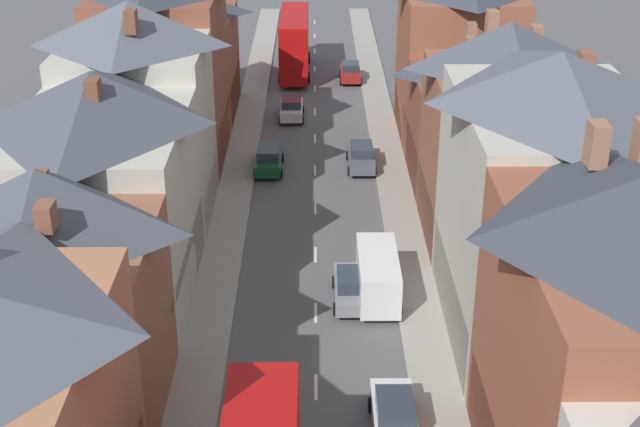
% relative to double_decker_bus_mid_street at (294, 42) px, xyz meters
% --- Properties ---
extents(pavement_left, '(2.20, 104.00, 0.14)m').
position_rel_double_decker_bus_mid_street_xyz_m(pavement_left, '(-3.29, -26.56, -2.75)').
color(pavement_left, gray).
rests_on(pavement_left, ground).
extents(pavement_right, '(2.20, 104.00, 0.14)m').
position_rel_double_decker_bus_mid_street_xyz_m(pavement_right, '(6.91, -26.56, -2.75)').
color(pavement_right, gray).
rests_on(pavement_right, ground).
extents(centre_line_dashes, '(0.14, 97.80, 0.01)m').
position_rel_double_decker_bus_mid_street_xyz_m(centre_line_dashes, '(1.81, -28.56, -2.81)').
color(centre_line_dashes, silver).
rests_on(centre_line_dashes, ground).
extents(terrace_row_left, '(8.00, 71.14, 14.32)m').
position_rel_double_decker_bus_mid_street_xyz_m(terrace_row_left, '(-8.38, -40.77, 3.01)').
color(terrace_row_left, '#A36042').
rests_on(terrace_row_left, ground).
extents(terrace_row_right, '(8.00, 65.05, 13.50)m').
position_rel_double_decker_bus_mid_street_xyz_m(terrace_row_right, '(11.99, -43.31, 3.26)').
color(terrace_row_right, brown).
rests_on(terrace_row_right, ground).
extents(double_decker_bus_mid_street, '(2.74, 10.80, 5.30)m').
position_rel_double_decker_bus_mid_street_xyz_m(double_decker_bus_mid_street, '(0.00, 0.00, 0.00)').
color(double_decker_bus_mid_street, '#B70F0F').
rests_on(double_decker_bus_mid_street, ground).
extents(car_near_blue, '(1.90, 4.04, 1.67)m').
position_rel_double_decker_bus_mid_street_xyz_m(car_near_blue, '(4.91, -49.48, -1.98)').
color(car_near_blue, silver).
rests_on(car_near_blue, ground).
extents(car_near_silver, '(1.90, 3.82, 1.68)m').
position_rel_double_decker_bus_mid_street_xyz_m(car_near_silver, '(4.91, -2.44, -1.98)').
color(car_near_silver, maroon).
rests_on(car_near_silver, ground).
extents(car_mid_black, '(1.90, 4.22, 1.62)m').
position_rel_double_decker_bus_mid_street_xyz_m(car_mid_black, '(3.61, -39.48, -2.00)').
color(car_mid_black, gray).
rests_on(car_mid_black, ground).
extents(car_parked_left_b, '(1.90, 3.86, 1.67)m').
position_rel_double_decker_bus_mid_street_xyz_m(car_parked_left_b, '(0.01, -12.26, -1.98)').
color(car_parked_left_b, silver).
rests_on(car_parked_left_b, ground).
extents(car_mid_white, '(1.90, 4.47, 1.67)m').
position_rel_double_decker_bus_mid_street_xyz_m(car_mid_white, '(-1.29, -22.50, -1.97)').
color(car_mid_white, '#144728').
rests_on(car_mid_white, ground).
extents(car_far_grey, '(1.90, 4.46, 1.71)m').
position_rel_double_decker_bus_mid_street_xyz_m(car_far_grey, '(4.91, -22.13, -1.96)').
color(car_far_grey, '#4C515B').
rests_on(car_far_grey, ground).
extents(delivery_van, '(2.20, 5.20, 2.41)m').
position_rel_double_decker_bus_mid_street_xyz_m(delivery_van, '(4.91, -39.20, -1.48)').
color(delivery_van, white).
rests_on(delivery_van, ground).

